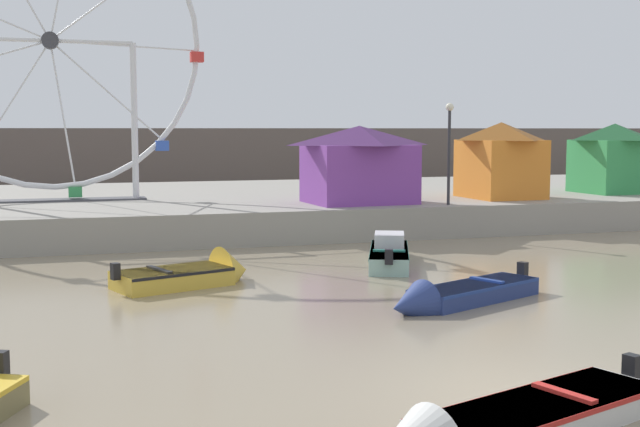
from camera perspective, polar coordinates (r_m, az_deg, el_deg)
ground_plane at (r=14.13m, az=12.89°, el=-12.08°), size 240.00×240.00×0.00m
quay_promenade at (r=39.52m, az=-7.15°, el=0.47°), size 110.00×18.92×1.27m
distant_town_skyline at (r=60.16m, az=-10.66°, el=3.74°), size 140.00×3.00×4.40m
motorboat_mustard_yellow at (r=23.33m, az=-8.51°, el=-4.21°), size 4.19×2.74×1.49m
motorboat_seafoam at (r=27.25m, az=4.83°, el=-2.59°), size 3.19×5.65×1.27m
motorboat_navy_blue at (r=20.57m, az=9.20°, el=-5.65°), size 4.94×3.04×1.11m
ferris_wheel_white_frame at (r=36.82m, az=-18.20°, el=11.00°), size 12.67×1.20×12.99m
carnival_booth_purple_stall at (r=34.07m, az=2.73°, el=3.52°), size 4.74×3.83×3.19m
carnival_booth_green_kiosk at (r=42.07m, az=19.71°, el=3.72°), size 3.64×3.47×3.32m
carnival_booth_orange_canopy at (r=37.48m, az=12.42°, el=3.73°), size 3.34×3.74×3.36m
promenade_lamp_near at (r=33.52m, az=8.95°, el=5.13°), size 0.32×0.32×4.09m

